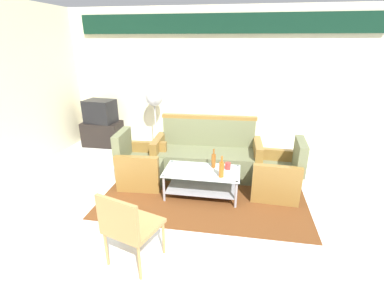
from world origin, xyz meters
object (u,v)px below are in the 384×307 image
Objects in this scene: armchair_right at (277,176)px; armchair_left at (141,166)px; wicker_chair at (128,224)px; television at (100,111)px; couch at (207,156)px; bottle_brown at (214,160)px; coffee_table at (202,179)px; bottle_orange at (221,169)px; cup at (228,166)px; pedestal_fan at (154,101)px; tv_stand at (103,134)px.

armchair_left is at bearing 93.11° from armchair_right.
armchair_right is at bearing 65.68° from wicker_chair.
couch is at bearing 164.20° from television.
television is (-3.56, 1.57, 0.47)m from armchair_right.
armchair_right is 0.99m from bottle_brown.
coffee_table is at bearing 71.80° from armchair_left.
bottle_orange is at bearing 77.23° from wicker_chair.
bottle_brown is 0.93× the size of bottle_orange.
armchair_left is 2.14m from armchair_right.
bottle_brown is (-0.96, -0.12, 0.23)m from armchair_right.
cup is at bearing 74.40° from bottle_orange.
armchair_left is 0.67× the size of pedestal_fan.
armchair_left is 2.13m from tv_stand.
armchair_left is at bearing 174.30° from cup.
armchair_left is 2.93× the size of bottle_brown.
couch is 0.79m from coffee_table.
bottle_orange is 0.25× the size of pedestal_fan.
television is (-1.43, 1.58, 0.47)m from armchair_left.
bottle_orange is 0.37× the size of wicker_chair.
television is at bearing 147.14° from bottle_brown.
pedestal_fan reaches higher than television.
couch reaches higher than bottle_brown.
wicker_chair reaches higher than cup.
armchair_left is 1.79m from pedestal_fan.
pedestal_fan is (1.20, 0.05, 0.75)m from tv_stand.
wicker_chair is (-0.50, -2.31, 0.18)m from couch.
couch is 0.69m from bottle_brown.
cup is at bearing 156.22° from television.
coffee_table is 0.87× the size of pedestal_fan.
coffee_table is 1.38× the size of tv_stand.
tv_stand reaches higher than coffee_table.
couch is 2.69m from television.
armchair_right is at bearing 163.75° from television.
armchair_right is 1.14m from coffee_table.
bottle_orange reaches higher than tv_stand.
pedestal_fan is (-1.55, 2.04, 0.49)m from bottle_orange.
couch is 2.17× the size of wicker_chair.
bottle_brown is 1.81m from wicker_chair.
tv_stand is (-2.46, 1.83, -0.01)m from coffee_table.
bottle_orange is at bearing -27.88° from coffee_table.
armchair_right is at bearing 13.54° from coffee_table.
wicker_chair is (-0.53, -1.53, 0.22)m from coffee_table.
cup is (0.39, -0.67, 0.14)m from couch.
armchair_left is 1.21m from bottle_brown.
television is 0.78× the size of wicker_chair.
television is 1.23m from pedestal_fan.
bottle_brown is at bearing 80.69° from armchair_left.
bottle_brown is at bearing 171.62° from cup.
pedestal_fan is (-1.41, 1.73, 0.49)m from bottle_brown.
armchair_left is at bearing -47.83° from tv_stand.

